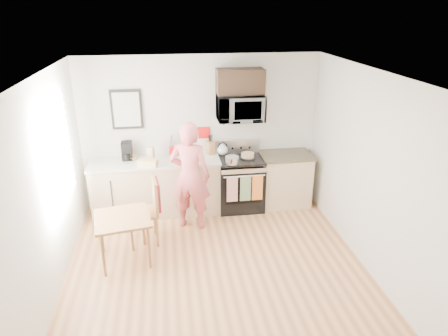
{
  "coord_description": "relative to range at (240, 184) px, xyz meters",
  "views": [
    {
      "loc": [
        -0.56,
        -4.2,
        3.33
      ],
      "look_at": [
        0.2,
        1.0,
        1.16
      ],
      "focal_mm": 32.0,
      "sensor_mm": 36.0,
      "label": 1
    }
  ],
  "objects": [
    {
      "name": "floor",
      "position": [
        -0.63,
        -1.98,
        -0.44
      ],
      "size": [
        4.6,
        4.6,
        0.0
      ],
      "primitive_type": "plane",
      "color": "#985F3A",
      "rests_on": "ground"
    },
    {
      "name": "back_wall",
      "position": [
        -0.63,
        0.32,
        0.86
      ],
      "size": [
        4.0,
        0.04,
        2.6
      ],
      "primitive_type": "cube",
      "color": "white",
      "rests_on": "floor"
    },
    {
      "name": "left_wall",
      "position": [
        -2.63,
        -1.98,
        0.86
      ],
      "size": [
        0.04,
        4.6,
        2.6
      ],
      "primitive_type": "cube",
      "color": "white",
      "rests_on": "floor"
    },
    {
      "name": "right_wall",
      "position": [
        1.37,
        -1.98,
        0.86
      ],
      "size": [
        0.04,
        4.6,
        2.6
      ],
      "primitive_type": "cube",
      "color": "white",
      "rests_on": "floor"
    },
    {
      "name": "ceiling",
      "position": [
        -0.63,
        -1.98,
        2.16
      ],
      "size": [
        4.0,
        4.6,
        0.04
      ],
      "primitive_type": "cube",
      "color": "white",
      "rests_on": "back_wall"
    },
    {
      "name": "window",
      "position": [
        -2.59,
        -1.18,
        1.11
      ],
      "size": [
        0.06,
        1.4,
        1.5
      ],
      "color": "silver",
      "rests_on": "left_wall"
    },
    {
      "name": "cabinet_left",
      "position": [
        -1.43,
        0.02,
        0.01
      ],
      "size": [
        2.1,
        0.6,
        0.9
      ],
      "primitive_type": "cube",
      "color": "tan",
      "rests_on": "floor"
    },
    {
      "name": "countertop_left",
      "position": [
        -1.43,
        0.02,
        0.48
      ],
      "size": [
        2.14,
        0.64,
        0.04
      ],
      "primitive_type": "cube",
      "color": "beige",
      "rests_on": "cabinet_left"
    },
    {
      "name": "cabinet_right",
      "position": [
        0.8,
        0.02,
        0.01
      ],
      "size": [
        0.84,
        0.6,
        0.9
      ],
      "primitive_type": "cube",
      "color": "tan",
      "rests_on": "floor"
    },
    {
      "name": "countertop_right",
      "position": [
        0.8,
        0.02,
        0.48
      ],
      "size": [
        0.88,
        0.64,
        0.04
      ],
      "primitive_type": "cube",
      "color": "black",
      "rests_on": "cabinet_right"
    },
    {
      "name": "range",
      "position": [
        0.0,
        0.0,
        0.0
      ],
      "size": [
        0.76,
        0.7,
        1.16
      ],
      "color": "black",
      "rests_on": "floor"
    },
    {
      "name": "microwave",
      "position": [
        -0.0,
        0.1,
        1.32
      ],
      "size": [
        0.76,
        0.51,
        0.42
      ],
      "primitive_type": "imported",
      "color": "silver",
      "rests_on": "back_wall"
    },
    {
      "name": "upper_cabinet",
      "position": [
        -0.0,
        0.15,
        1.74
      ],
      "size": [
        0.76,
        0.35,
        0.4
      ],
      "primitive_type": "cube",
      "color": "black",
      "rests_on": "back_wall"
    },
    {
      "name": "wall_art",
      "position": [
        -1.83,
        0.3,
        1.31
      ],
      "size": [
        0.5,
        0.04,
        0.65
      ],
      "color": "black",
      "rests_on": "back_wall"
    },
    {
      "name": "wall_trivet",
      "position": [
        -0.58,
        0.31,
        0.86
      ],
      "size": [
        0.2,
        0.02,
        0.2
      ],
      "primitive_type": "cube",
      "color": "#B10F0F",
      "rests_on": "back_wall"
    },
    {
      "name": "person",
      "position": [
        -0.89,
        -0.53,
        0.43
      ],
      "size": [
        0.73,
        0.58,
        1.74
      ],
      "primitive_type": "imported",
      "rotation": [
        0.0,
        0.0,
        2.84
      ],
      "color": "#C83746",
      "rests_on": "floor"
    },
    {
      "name": "dining_table",
      "position": [
        -1.87,
        -1.32,
        0.16
      ],
      "size": [
        0.73,
        0.73,
        0.67
      ],
      "rotation": [
        0.0,
        0.0,
        0.17
      ],
      "color": "brown",
      "rests_on": "floor"
    },
    {
      "name": "chair",
      "position": [
        -1.48,
        -0.89,
        0.22
      ],
      "size": [
        0.52,
        0.48,
        1.01
      ],
      "rotation": [
        0.0,
        0.0,
        0.12
      ],
      "color": "brown",
      "rests_on": "floor"
    },
    {
      "name": "knife_block",
      "position": [
        -0.48,
        0.22,
        0.62
      ],
      "size": [
        0.14,
        0.17,
        0.23
      ],
      "primitive_type": "cube",
      "rotation": [
        0.0,
        0.0,
        0.27
      ],
      "color": "brown",
      "rests_on": "countertop_left"
    },
    {
      "name": "utensil_crock",
      "position": [
        -1.12,
        0.24,
        0.66
      ],
      "size": [
        0.13,
        0.13,
        0.38
      ],
      "color": "#B10F0F",
      "rests_on": "countertop_left"
    },
    {
      "name": "fruit_bowl",
      "position": [
        -1.8,
        0.17,
        0.54
      ],
      "size": [
        0.24,
        0.24,
        0.1
      ],
      "color": "white",
      "rests_on": "countertop_left"
    },
    {
      "name": "milk_carton",
      "position": [
        -1.48,
        0.02,
        0.63
      ],
      "size": [
        0.12,
        0.12,
        0.25
      ],
      "primitive_type": "cube",
      "rotation": [
        0.0,
        0.0,
        -0.37
      ],
      "color": "tan",
      "rests_on": "countertop_left"
    },
    {
      "name": "coffee_maker",
      "position": [
        -1.88,
        0.17,
        0.64
      ],
      "size": [
        0.17,
        0.25,
        0.3
      ],
      "rotation": [
        0.0,
        0.0,
        0.02
      ],
      "color": "black",
      "rests_on": "countertop_left"
    },
    {
      "name": "bread_bag",
      "position": [
        -1.53,
        -0.2,
        0.56
      ],
      "size": [
        0.33,
        0.22,
        0.11
      ],
      "primitive_type": "cube",
      "rotation": [
        0.0,
        0.0,
        -0.28
      ],
      "color": "tan",
      "rests_on": "countertop_left"
    },
    {
      "name": "cake",
      "position": [
        0.12,
        -0.01,
        0.53
      ],
      "size": [
        0.26,
        0.26,
        0.09
      ],
      "color": "black",
      "rests_on": "range"
    },
    {
      "name": "kettle",
      "position": [
        -0.28,
        0.18,
        0.59
      ],
      "size": [
        0.18,
        0.18,
        0.23
      ],
      "color": "white",
      "rests_on": "range"
    },
    {
      "name": "pot",
      "position": [
        -0.18,
        -0.22,
        0.55
      ],
      "size": [
        0.22,
        0.38,
        0.11
      ],
      "rotation": [
        0.0,
        0.0,
        -0.22
      ],
      "color": "silver",
      "rests_on": "range"
    }
  ]
}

